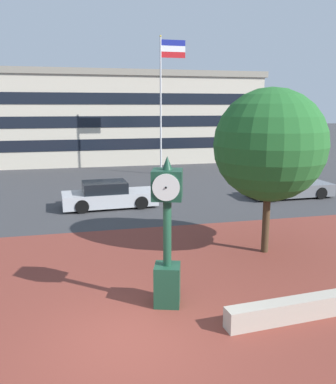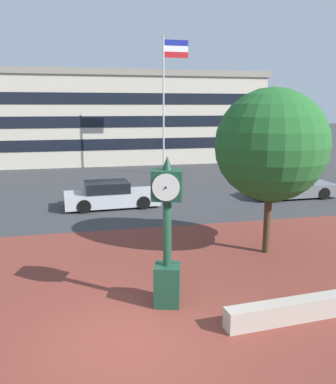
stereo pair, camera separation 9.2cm
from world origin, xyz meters
TOP-DOWN VIEW (x-y plane):
  - ground_plane at (0.00, 0.00)m, footprint 200.00×200.00m
  - plaza_brick_paving at (0.00, 1.95)m, footprint 44.00×11.90m
  - planter_wall at (3.67, -0.04)m, footprint 3.22×0.65m
  - street_clock at (1.09, 1.37)m, footprint 0.88×0.91m
  - plaza_tree at (5.36, 4.37)m, footprint 3.93×3.65m
  - car_street_mid at (10.29, 11.75)m, footprint 4.53×1.90m
  - car_street_far at (0.54, 11.75)m, footprint 4.62×2.08m
  - flagpole_primary at (5.38, 20.81)m, footprint 1.83×0.14m
  - civic_building at (2.82, 32.53)m, footprint 25.59×14.33m

SIDE VIEW (x-z plane):
  - ground_plane at x=0.00m, z-range 0.00..0.00m
  - plaza_brick_paving at x=0.00m, z-range 0.00..0.01m
  - planter_wall at x=3.67m, z-range 0.00..0.50m
  - car_street_mid at x=10.29m, z-range -0.07..1.21m
  - car_street_far at x=0.54m, z-range -0.07..1.21m
  - street_clock at x=1.09m, z-range -0.09..3.64m
  - plaza_tree at x=5.36m, z-range 0.82..6.28m
  - civic_building at x=2.82m, z-range 0.01..7.82m
  - flagpole_primary at x=5.38m, z-range 1.04..10.68m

